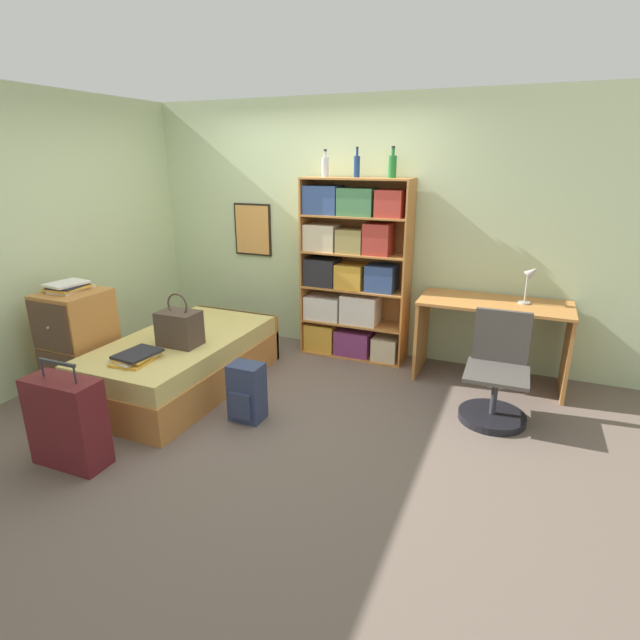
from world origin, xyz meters
TOP-DOWN VIEW (x-y plane):
  - ground_plane at (0.00, 0.00)m, footprint 14.00×14.00m
  - wall_back at (-0.00, 1.57)m, footprint 10.00×0.09m
  - wall_left at (-2.01, 0.00)m, footprint 0.06×10.00m
  - bed at (-0.74, 0.02)m, footprint 0.99×1.85m
  - handbag at (-0.64, -0.14)m, footprint 0.34×0.24m
  - book_stack_on_bed at (-0.73, -0.57)m, footprint 0.30×0.38m
  - suitcase at (-0.69, -1.29)m, footprint 0.52×0.24m
  - dresser at (-1.54, -0.41)m, footprint 0.48×0.54m
  - magazine_pile_on_dresser at (-1.58, -0.38)m, footprint 0.29×0.36m
  - bookcase at (0.38, 1.34)m, footprint 1.09×0.36m
  - bottle_green at (0.10, 1.33)m, footprint 0.07×0.07m
  - bottle_brown at (0.41, 1.37)m, footprint 0.06×0.06m
  - bottle_clear at (0.76, 1.39)m, footprint 0.08×0.08m
  - desk at (1.81, 1.22)m, footprint 1.32×0.61m
  - desk_lamp at (2.07, 1.26)m, footprint 0.15×0.11m
  - desk_chair at (1.92, 0.50)m, footprint 0.53×0.53m
  - backpack at (0.10, -0.30)m, footprint 0.26×0.23m
  - waste_bin at (1.90, 1.16)m, footprint 0.21×0.21m

SIDE VIEW (x-z plane):
  - ground_plane at x=0.00m, z-range 0.00..0.00m
  - waste_bin at x=1.90m, z-range 0.00..0.29m
  - backpack at x=0.10m, z-range 0.00..0.47m
  - bed at x=-0.74m, z-range 0.00..0.47m
  - desk_chair at x=1.92m, z-range -0.17..0.69m
  - suitcase at x=-0.69m, z-range -0.06..0.69m
  - dresser at x=-1.54m, z-range 0.00..0.92m
  - book_stack_on_bed at x=-0.73m, z-range 0.48..0.54m
  - desk at x=1.81m, z-range 0.16..0.93m
  - handbag at x=-0.64m, z-range 0.40..0.86m
  - bookcase at x=0.38m, z-range -0.02..1.80m
  - magazine_pile_on_dresser at x=-1.58m, z-range 0.92..0.99m
  - desk_lamp at x=2.07m, z-range 0.83..1.19m
  - wall_back at x=0.00m, z-range 0.00..2.60m
  - wall_left at x=-2.01m, z-range 0.00..2.60m
  - bottle_green at x=0.10m, z-range 1.80..2.06m
  - bottle_brown at x=0.41m, z-range 1.80..2.08m
  - bottle_clear at x=0.76m, z-range 1.80..2.08m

